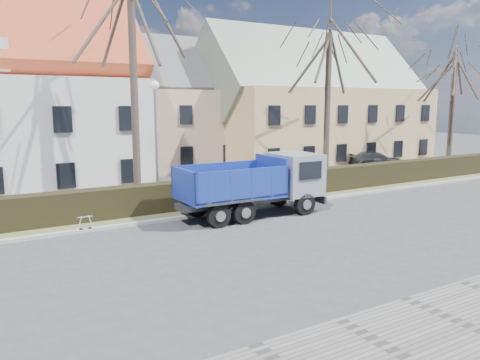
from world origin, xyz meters
TOP-DOWN VIEW (x-y plane):
  - ground at (0.00, 0.00)m, footprint 120.00×120.00m
  - curb_far at (0.00, 4.60)m, footprint 80.00×0.30m
  - grass_strip at (0.00, 6.20)m, footprint 80.00×3.00m
  - hedge at (0.00, 6.00)m, footprint 60.00×0.90m
  - building_pink at (4.00, 20.00)m, footprint 10.80×8.80m
  - building_yellow at (16.00, 17.00)m, footprint 18.80×10.80m
  - tree_1 at (-2.00, 8.50)m, footprint 9.20×9.20m
  - tree_2 at (10.00, 8.50)m, footprint 8.00×8.00m
  - tree_3 at (22.00, 8.50)m, footprint 7.60×7.60m
  - dump_truck at (1.26, 3.53)m, footprint 6.85×2.61m
  - streetlight at (-1.53, 7.00)m, footprint 0.47×0.47m
  - cart_frame at (-5.63, 4.54)m, footprint 0.79×0.47m
  - parked_car_b at (17.37, 11.34)m, footprint 4.79×3.36m

SIDE VIEW (x-z plane):
  - ground at x=0.00m, z-range 0.00..0.00m
  - grass_strip at x=0.00m, z-range 0.00..0.10m
  - curb_far at x=0.00m, z-range 0.00..0.12m
  - cart_frame at x=-5.63m, z-range 0.00..0.71m
  - parked_car_b at x=17.37m, z-range 0.00..1.29m
  - hedge at x=0.00m, z-range 0.00..1.30m
  - dump_truck at x=1.26m, z-range 0.00..2.73m
  - streetlight at x=-1.53m, z-range 0.00..5.97m
  - building_pink at x=4.00m, z-range 0.00..8.00m
  - building_yellow at x=16.00m, z-range 0.00..8.50m
  - tree_3 at x=22.00m, z-range 0.00..10.45m
  - tree_2 at x=10.00m, z-range 0.00..11.00m
  - tree_1 at x=-2.00m, z-range 0.00..12.65m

